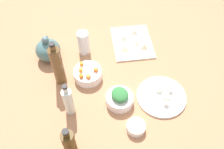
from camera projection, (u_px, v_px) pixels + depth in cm
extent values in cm
cube|color=#AB754F|center=(112.00, 82.00, 135.27)|extent=(190.00, 190.00, 3.00)
cube|color=silver|center=(132.00, 43.00, 150.99)|extent=(30.36, 25.44, 1.00)
cylinder|color=white|center=(161.00, 96.00, 126.97)|extent=(25.26, 25.26, 1.20)
cylinder|color=white|center=(120.00, 99.00, 123.47)|extent=(13.71, 13.71, 5.27)
cylinder|color=white|center=(88.00, 74.00, 133.09)|extent=(15.07, 15.07, 5.56)
cylinder|color=white|center=(136.00, 127.00, 115.01)|extent=(8.89, 8.89, 3.83)
ellipsoid|color=#466C6B|center=(48.00, 50.00, 139.52)|extent=(14.41, 13.94, 12.14)
sphere|color=#4B676D|center=(45.00, 40.00, 133.44)|extent=(4.04, 4.04, 4.04)
cylinder|color=#466C6B|center=(47.00, 41.00, 141.99)|extent=(5.38, 2.00, 3.93)
cylinder|color=brown|center=(58.00, 66.00, 124.71)|extent=(5.86, 5.86, 23.73)
cylinder|color=brown|center=(53.00, 48.00, 114.10)|extent=(2.64, 2.64, 3.10)
cylinder|color=black|center=(52.00, 44.00, 112.40)|extent=(2.93, 2.93, 1.20)
cylinder|color=silver|center=(69.00, 102.00, 115.96)|extent=(4.85, 4.85, 16.65)
cylinder|color=silver|center=(65.00, 90.00, 108.03)|extent=(2.18, 2.18, 3.41)
cylinder|color=black|center=(65.00, 87.00, 106.21)|extent=(2.42, 2.42, 1.20)
cylinder|color=#483211|center=(69.00, 143.00, 104.02)|extent=(5.57, 5.57, 15.78)
cylinder|color=#483211|center=(66.00, 134.00, 96.73)|extent=(2.51, 2.51, 2.65)
cylinder|color=black|center=(65.00, 132.00, 95.21)|extent=(2.79, 2.79, 1.20)
cylinder|color=white|center=(83.00, 43.00, 141.44)|extent=(6.65, 6.65, 14.50)
cube|color=orange|center=(81.00, 64.00, 132.73)|extent=(1.80, 1.80, 1.80)
cube|color=orange|center=(81.00, 76.00, 127.63)|extent=(2.13, 2.13, 1.80)
cube|color=orange|center=(88.00, 77.00, 127.34)|extent=(2.52, 2.52, 1.80)
cube|color=orange|center=(96.00, 70.00, 130.21)|extent=(2.52, 2.52, 1.80)
cube|color=orange|center=(81.00, 70.00, 130.12)|extent=(1.97, 1.97, 1.80)
ellipsoid|color=#317538|center=(120.00, 94.00, 119.92)|extent=(10.61, 9.81, 3.71)
cube|color=white|center=(159.00, 90.00, 127.31)|extent=(3.11, 3.11, 2.20)
cube|color=silver|center=(170.00, 91.00, 127.12)|extent=(2.55, 2.55, 2.20)
cube|color=#E6F6CB|center=(167.00, 98.00, 124.53)|extent=(3.07, 3.07, 2.20)
cube|color=white|center=(166.00, 104.00, 122.34)|extent=(2.97, 2.97, 2.20)
pyramid|color=beige|center=(136.00, 43.00, 148.52)|extent=(5.91, 5.92, 2.13)
pyramid|color=beige|center=(123.00, 38.00, 151.03)|extent=(6.40, 6.41, 2.47)
pyramid|color=beige|center=(125.00, 48.00, 145.56)|extent=(6.61, 6.68, 2.75)
pyramid|color=beige|center=(134.00, 31.00, 154.29)|extent=(5.83, 5.75, 2.84)
pyramid|color=beige|center=(144.00, 46.00, 146.40)|extent=(5.65, 5.67, 2.90)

